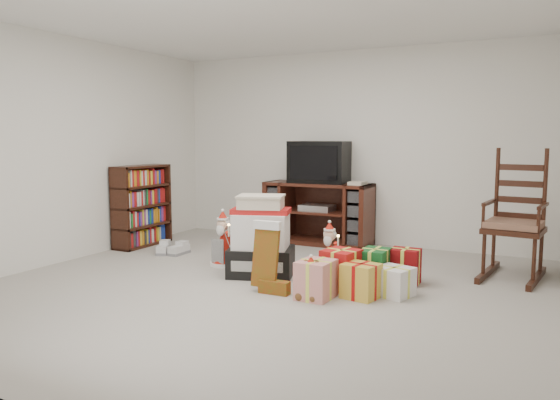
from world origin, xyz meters
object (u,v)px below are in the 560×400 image
object	(u,v)px
crt_television	(320,162)
gift_cluster	(366,276)
gift_pile	(261,241)
santa_figurine	(329,255)
red_suitcase	(256,245)
mrs_claus_figurine	(223,244)
sneaker_pair	(171,249)
bookshelf	(142,207)
teddy_bear	(311,282)
tv_stand	(318,213)
rocking_chair	(514,232)

from	to	relation	value
crt_television	gift_cluster	bearing A→B (deg)	-61.20
gift_pile	santa_figurine	xyz separation A→B (m)	(0.60, 0.33, -0.14)
red_suitcase	mrs_claus_figurine	xyz separation A→B (m)	(-0.40, -0.03, -0.02)
red_suitcase	sneaker_pair	xyz separation A→B (m)	(-1.27, 0.18, -0.20)
bookshelf	santa_figurine	distance (m)	2.75
santa_figurine	sneaker_pair	size ratio (longest dim) A/B	1.44
teddy_bear	mrs_claus_figurine	world-z (taller)	mrs_claus_figurine
sneaker_pair	crt_television	size ratio (longest dim) A/B	0.49
tv_stand	gift_cluster	distance (m)	2.28
gift_pile	santa_figurine	size ratio (longest dim) A/B	1.46
mrs_claus_figurine	gift_cluster	world-z (taller)	mrs_claus_figurine
tv_stand	teddy_bear	bearing A→B (deg)	-68.07
tv_stand	red_suitcase	xyz separation A→B (m)	(-0.04, -1.58, -0.15)
sneaker_pair	gift_cluster	distance (m)	2.61
gift_pile	teddy_bear	world-z (taller)	gift_pile
tv_stand	santa_figurine	world-z (taller)	tv_stand
red_suitcase	gift_cluster	distance (m)	1.34
tv_stand	gift_cluster	world-z (taller)	tv_stand
mrs_claus_figurine	crt_television	xyz separation A→B (m)	(0.44, 1.64, 0.84)
teddy_bear	santa_figurine	size ratio (longest dim) A/B	0.61
teddy_bear	santa_figurine	bearing A→B (deg)	101.29
tv_stand	crt_television	size ratio (longest dim) A/B	1.82
rocking_chair	gift_pile	bearing A→B (deg)	-147.45
teddy_bear	sneaker_pair	distance (m)	2.40
santa_figurine	bookshelf	bearing A→B (deg)	172.87
tv_stand	gift_cluster	bearing A→B (deg)	-55.77
teddy_bear	mrs_claus_figurine	bearing A→B (deg)	152.46
tv_stand	red_suitcase	distance (m)	1.58
mrs_claus_figurine	gift_cluster	distance (m)	1.72
bookshelf	rocking_chair	world-z (taller)	rocking_chair
teddy_bear	gift_cluster	size ratio (longest dim) A/B	0.29
gift_cluster	crt_television	distance (m)	2.47
gift_cluster	bookshelf	bearing A→B (deg)	167.04
mrs_claus_figurine	tv_stand	bearing A→B (deg)	74.85
tv_stand	sneaker_pair	size ratio (longest dim) A/B	3.69
tv_stand	red_suitcase	size ratio (longest dim) A/B	2.41
mrs_claus_figurine	crt_television	world-z (taller)	crt_television
gift_cluster	crt_television	world-z (taller)	crt_television
tv_stand	teddy_bear	world-z (taller)	tv_stand
santa_figurine	gift_cluster	world-z (taller)	santa_figurine
gift_pile	red_suitcase	size ratio (longest dim) A/B	1.37
rocking_chair	mrs_claus_figurine	world-z (taller)	rocking_chair
gift_pile	gift_cluster	xyz separation A→B (m)	(1.12, -0.08, -0.21)
bookshelf	rocking_chair	xyz separation A→B (m)	(4.37, 0.42, -0.04)
gift_cluster	santa_figurine	bearing A→B (deg)	141.95
rocking_chair	santa_figurine	world-z (taller)	rocking_chair
sneaker_pair	teddy_bear	bearing A→B (deg)	-37.38
gift_pile	crt_television	xyz separation A→B (m)	(-0.14, 1.83, 0.72)
rocking_chair	crt_television	xyz separation A→B (m)	(-2.40, 0.75, 0.61)
gift_pile	red_suitcase	bearing A→B (deg)	110.30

